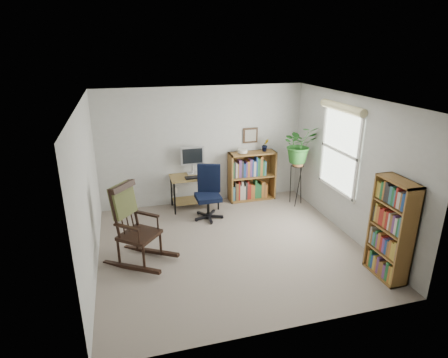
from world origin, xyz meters
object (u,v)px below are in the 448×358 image
object	(u,v)px
office_chair	(208,193)
rocking_chair	(139,225)
desk	(195,192)
tall_bookshelf	(391,230)
low_bookshelf	(252,176)

from	to	relation	value
office_chair	rocking_chair	world-z (taller)	rocking_chair
desk	rocking_chair	xyz separation A→B (m)	(-1.19, -1.76, 0.29)
office_chair	tall_bookshelf	size ratio (longest dim) A/B	0.71
rocking_chair	tall_bookshelf	size ratio (longest dim) A/B	0.86
rocking_chair	low_bookshelf	xyz separation A→B (m)	(2.46, 1.88, -0.11)
rocking_chair	tall_bookshelf	bearing A→B (deg)	-71.07
office_chair	rocking_chair	bearing A→B (deg)	-119.28
rocking_chair	low_bookshelf	bearing A→B (deg)	-12.37
office_chair	tall_bookshelf	bearing A→B (deg)	-32.13
desk	tall_bookshelf	xyz separation A→B (m)	(2.18, -3.07, 0.39)
rocking_chair	tall_bookshelf	world-z (taller)	tall_bookshelf
tall_bookshelf	desk	bearing A→B (deg)	125.32
rocking_chair	low_bookshelf	distance (m)	3.10
desk	low_bookshelf	xyz separation A→B (m)	(1.27, 0.12, 0.18)
desk	office_chair	distance (m)	0.61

